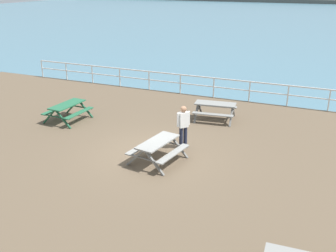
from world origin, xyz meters
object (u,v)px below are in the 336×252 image
at_px(picnic_table_mid_centre, 215,107).
at_px(visitor, 183,124).
at_px(picnic_table_near_right, 67,108).
at_px(picnic_table_far_left, 158,146).

bearing_deg(picnic_table_mid_centre, visitor, -100.05).
distance_m(picnic_table_near_right, picnic_table_far_left, 5.87).
xyz_separation_m(picnic_table_near_right, picnic_table_mid_centre, (6.00, 2.75, 0.00)).
xyz_separation_m(picnic_table_mid_centre, visitor, (-0.17, -3.50, 0.36)).
xyz_separation_m(picnic_table_mid_centre, picnic_table_far_left, (-0.55, -4.93, 0.00)).
bearing_deg(picnic_table_mid_centre, picnic_table_far_left, -103.73).
xyz_separation_m(picnic_table_near_right, picnic_table_far_left, (5.45, -2.18, 0.00)).
height_order(picnic_table_near_right, visitor, visitor).
relative_size(picnic_table_near_right, picnic_table_mid_centre, 0.94).
relative_size(picnic_table_mid_centre, picnic_table_far_left, 0.99).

